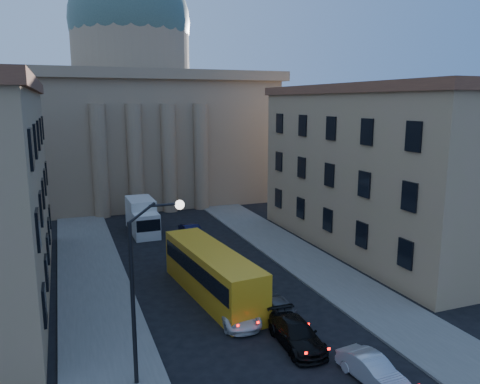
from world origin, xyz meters
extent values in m
cube|color=#62605A|center=(-8.50, 18.00, 0.07)|extent=(5.00, 60.00, 0.15)
cube|color=#62605A|center=(8.50, 18.00, 0.07)|extent=(5.00, 60.00, 0.15)
cube|color=#92765A|center=(0.00, 56.00, 8.00)|extent=(34.00, 26.00, 16.00)
cube|color=#92765A|center=(0.00, 56.00, 16.40)|extent=(35.50, 27.50, 1.20)
cylinder|color=#92765A|center=(0.00, 56.00, 20.00)|extent=(16.00, 16.00, 8.00)
sphere|color=#4B665B|center=(0.00, 56.00, 24.00)|extent=(16.40, 16.40, 16.40)
cube|color=#92765A|center=(21.00, 54.00, 5.50)|extent=(13.00, 13.00, 11.00)
cone|color=brown|center=(21.00, 54.00, 13.00)|extent=(26.02, 26.02, 4.00)
cylinder|color=#92765A|center=(-6.00, 42.80, 6.50)|extent=(1.80, 1.80, 13.00)
cylinder|color=#92765A|center=(-2.00, 42.80, 6.50)|extent=(1.80, 1.80, 13.00)
cylinder|color=#92765A|center=(2.00, 42.80, 6.50)|extent=(1.80, 1.80, 13.00)
cylinder|color=#92765A|center=(6.00, 42.80, 6.50)|extent=(1.80, 1.80, 13.00)
cube|color=#A37F60|center=(17.00, 22.00, 7.00)|extent=(11.00, 26.00, 14.00)
cube|color=brown|center=(17.00, 22.00, 14.30)|extent=(11.60, 26.60, 0.80)
cylinder|color=black|center=(-7.50, 8.00, 4.00)|extent=(0.20, 0.20, 8.00)
cylinder|color=black|center=(-6.95, 8.00, 8.35)|extent=(1.30, 0.12, 0.96)
cylinder|color=black|center=(-5.95, 8.00, 8.65)|extent=(1.30, 0.12, 0.12)
sphere|color=white|center=(-5.20, 8.00, 8.60)|extent=(0.44, 0.44, 0.44)
imported|color=#A5A9AD|center=(3.09, 4.24, 0.64)|extent=(1.82, 4.03, 1.28)
imported|color=silver|center=(-0.80, 12.45, 0.65)|extent=(2.41, 4.80, 1.30)
imported|color=black|center=(1.31, 8.56, 0.70)|extent=(2.16, 4.88, 1.39)
imported|color=#4F5055|center=(1.70, 11.32, 0.71)|extent=(1.98, 4.28, 1.42)
imported|color=black|center=(1.25, 30.07, 0.72)|extent=(1.76, 4.47, 1.45)
cube|color=gold|center=(-0.99, 16.65, 1.65)|extent=(3.86, 11.92, 3.30)
cube|color=black|center=(-0.99, 16.65, 2.18)|extent=(3.85, 11.29, 1.17)
cylinder|color=black|center=(-1.61, 12.30, 0.53)|extent=(0.43, 1.09, 1.06)
cylinder|color=black|center=(0.50, 12.52, 0.53)|extent=(0.43, 1.09, 1.06)
cylinder|color=black|center=(-2.49, 20.78, 0.53)|extent=(0.43, 1.09, 1.06)
cylinder|color=black|center=(-0.38, 21.00, 0.53)|extent=(0.43, 1.09, 1.06)
cube|color=silver|center=(-2.77, 32.25, 1.25)|extent=(2.44, 2.54, 2.50)
cube|color=black|center=(-2.75, 31.05, 1.56)|extent=(2.30, 0.16, 1.15)
cube|color=silver|center=(-2.82, 35.06, 1.83)|extent=(2.58, 4.42, 3.23)
cylinder|color=black|center=(-3.81, 31.81, 0.47)|extent=(0.31, 0.94, 0.94)
cylinder|color=black|center=(-1.72, 31.85, 0.47)|extent=(0.31, 0.94, 0.94)
cylinder|color=black|center=(-3.88, 35.98, 0.47)|extent=(0.31, 0.94, 0.94)
cylinder|color=black|center=(-1.79, 36.02, 0.47)|extent=(0.31, 0.94, 0.94)
camera|label=1|loc=(-10.12, -12.45, 13.24)|focal=35.00mm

